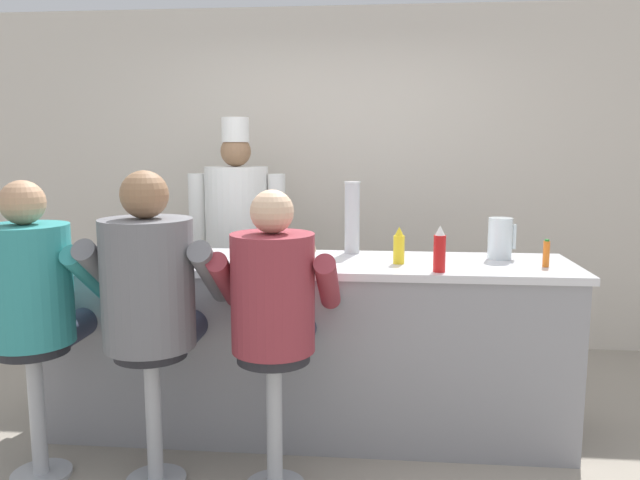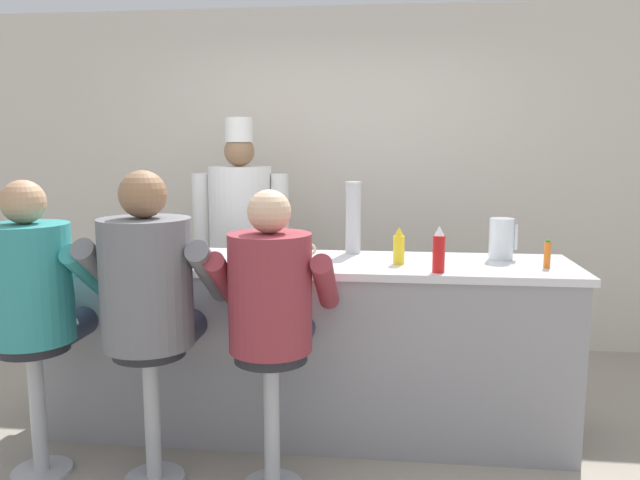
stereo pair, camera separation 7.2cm
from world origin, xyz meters
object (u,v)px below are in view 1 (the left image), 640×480
object	(u,v)px
cup_stack_steel	(352,218)
hot_sauce_bottle_orange	(546,254)
water_pitcher_clear	(500,238)
diner_seated_teal	(33,293)
coffee_mug_tan	(301,250)
diner_seated_grey	(151,291)
breakfast_plate	(207,258)
cereal_bowl	(135,261)
coffee_mug_blue	(54,251)
diner_seated_maroon	(274,302)
mustard_bottle_yellow	(399,247)
ketchup_bottle_red	(440,250)
cook_in_whites_near	(237,232)

from	to	relation	value
cup_stack_steel	hot_sauce_bottle_orange	bearing A→B (deg)	-17.89
water_pitcher_clear	diner_seated_teal	world-z (taller)	diner_seated_teal
water_pitcher_clear	coffee_mug_tan	bearing A→B (deg)	-175.13
diner_seated_grey	breakfast_plate	bearing A→B (deg)	78.30
cereal_bowl	coffee_mug_tan	size ratio (longest dim) A/B	1.25
hot_sauce_bottle_orange	coffee_mug_blue	world-z (taller)	hot_sauce_bottle_orange
water_pitcher_clear	coffee_mug_tan	size ratio (longest dim) A/B	1.73
coffee_mug_tan	diner_seated_maroon	world-z (taller)	diner_seated_maroon
mustard_bottle_yellow	diner_seated_grey	distance (m)	1.31
ketchup_bottle_red	diner_seated_maroon	bearing A→B (deg)	-154.96
diner_seated_teal	diner_seated_maroon	world-z (taller)	diner_seated_teal
cereal_bowl	diner_seated_maroon	xyz separation A→B (m)	(0.82, -0.40, -0.11)
hot_sauce_bottle_orange	breakfast_plate	world-z (taller)	hot_sauce_bottle_orange
coffee_mug_blue	coffee_mug_tan	distance (m)	1.39
diner_seated_teal	water_pitcher_clear	bearing A→B (deg)	18.34
cereal_bowl	cook_in_whites_near	distance (m)	1.28
diner_seated_teal	diner_seated_grey	world-z (taller)	diner_seated_grey
cereal_bowl	coffee_mug_blue	world-z (taller)	coffee_mug_blue
ketchup_bottle_red	mustard_bottle_yellow	size ratio (longest dim) A/B	1.17
coffee_mug_tan	diner_seated_maroon	bearing A→B (deg)	-93.30
breakfast_plate	coffee_mug_tan	world-z (taller)	coffee_mug_tan
diner_seated_maroon	cook_in_whites_near	size ratio (longest dim) A/B	0.78
diner_seated_maroon	cook_in_whites_near	distance (m)	1.74
breakfast_plate	cereal_bowl	bearing A→B (deg)	-155.20
cereal_bowl	coffee_mug_tan	distance (m)	0.91
water_pitcher_clear	coffee_mug_blue	size ratio (longest dim) A/B	1.66
cereal_bowl	cup_stack_steel	size ratio (longest dim) A/B	0.40
ketchup_bottle_red	cereal_bowl	bearing A→B (deg)	178.87
hot_sauce_bottle_orange	cup_stack_steel	bearing A→B (deg)	162.11
diner_seated_teal	cook_in_whites_near	distance (m)	1.76
coffee_mug_blue	diner_seated_maroon	xyz separation A→B (m)	(1.34, -0.53, -0.13)
water_pitcher_clear	coffee_mug_blue	bearing A→B (deg)	-174.47
mustard_bottle_yellow	hot_sauce_bottle_orange	size ratio (longest dim) A/B	1.37
diner_seated_maroon	coffee_mug_tan	bearing A→B (deg)	86.70
mustard_bottle_yellow	cook_in_whites_near	bearing A→B (deg)	136.58
coffee_mug_tan	diner_seated_maroon	size ratio (longest dim) A/B	0.09
water_pitcher_clear	diner_seated_grey	xyz separation A→B (m)	(-1.74, -0.77, -0.16)
mustard_bottle_yellow	cereal_bowl	size ratio (longest dim) A/B	1.19
diner_seated_grey	diner_seated_maroon	xyz separation A→B (m)	(0.59, -0.00, -0.04)
coffee_mug_blue	diner_seated_teal	xyz separation A→B (m)	(0.17, -0.53, -0.11)
mustard_bottle_yellow	cook_in_whites_near	world-z (taller)	cook_in_whites_near
ketchup_bottle_red	coffee_mug_blue	bearing A→B (deg)	175.53
hot_sauce_bottle_orange	cup_stack_steel	xyz separation A→B (m)	(-1.04, 0.33, 0.14)
coffee_mug_tan	cook_in_whites_near	world-z (taller)	cook_in_whites_near
coffee_mug_tan	cup_stack_steel	bearing A→B (deg)	36.44
diner_seated_teal	cereal_bowl	bearing A→B (deg)	48.32
ketchup_bottle_red	breakfast_plate	world-z (taller)	ketchup_bottle_red
coffee_mug_blue	cup_stack_steel	xyz separation A→B (m)	(1.66, 0.35, 0.17)
cereal_bowl	coffee_mug_tan	xyz separation A→B (m)	(0.86, 0.28, 0.02)
mustard_bottle_yellow	cereal_bowl	bearing A→B (deg)	-172.88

